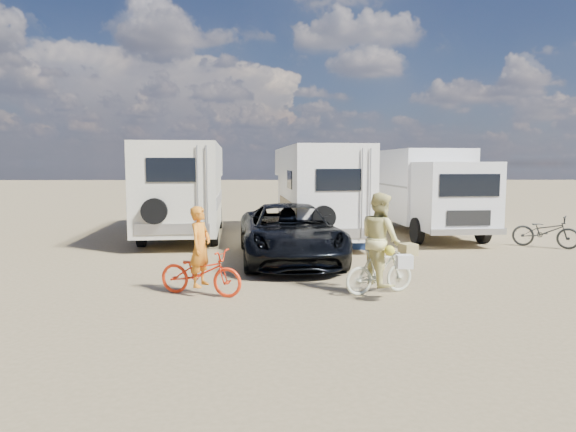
{
  "coord_description": "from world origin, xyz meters",
  "views": [
    {
      "loc": [
        -1.51,
        -11.17,
        2.57
      ],
      "look_at": [
        -1.26,
        1.31,
        1.3
      ],
      "focal_mm": 32.26,
      "sensor_mm": 36.0,
      "label": 1
    }
  ],
  "objects_px": {
    "bike_man": "(201,272)",
    "rider_man": "(200,256)",
    "dark_suv": "(290,233)",
    "cooler": "(357,241)",
    "rider_woman": "(380,248)",
    "crate": "(408,249)",
    "box_truck": "(429,193)",
    "bike_parked": "(545,231)",
    "rv_main": "(317,193)",
    "rv_left": "(184,191)",
    "bike_woman": "(380,271)"
  },
  "relations": [
    {
      "from": "bike_man",
      "to": "rider_woman",
      "type": "height_order",
      "value": "rider_woman"
    },
    {
      "from": "rv_main",
      "to": "box_truck",
      "type": "height_order",
      "value": "rv_main"
    },
    {
      "from": "box_truck",
      "to": "cooler",
      "type": "height_order",
      "value": "box_truck"
    },
    {
      "from": "rider_woman",
      "to": "crate",
      "type": "xyz_separation_m",
      "value": [
        1.66,
        4.3,
        -0.75
      ]
    },
    {
      "from": "bike_woman",
      "to": "bike_parked",
      "type": "relative_size",
      "value": 0.78
    },
    {
      "from": "box_truck",
      "to": "bike_parked",
      "type": "relative_size",
      "value": 3.45
    },
    {
      "from": "rider_woman",
      "to": "bike_parked",
      "type": "height_order",
      "value": "rider_woman"
    },
    {
      "from": "dark_suv",
      "to": "cooler",
      "type": "xyz_separation_m",
      "value": [
        2.1,
        1.94,
        -0.5
      ]
    },
    {
      "from": "rider_woman",
      "to": "cooler",
      "type": "height_order",
      "value": "rider_woman"
    },
    {
      "from": "dark_suv",
      "to": "crate",
      "type": "relative_size",
      "value": 13.28
    },
    {
      "from": "bike_parked",
      "to": "rider_man",
      "type": "bearing_deg",
      "value": 154.53
    },
    {
      "from": "rider_man",
      "to": "bike_woman",
      "type": "bearing_deg",
      "value": -70.36
    },
    {
      "from": "crate",
      "to": "rider_man",
      "type": "bearing_deg",
      "value": -140.09
    },
    {
      "from": "rv_main",
      "to": "bike_parked",
      "type": "height_order",
      "value": "rv_main"
    },
    {
      "from": "box_truck",
      "to": "rider_woman",
      "type": "height_order",
      "value": "box_truck"
    },
    {
      "from": "rv_main",
      "to": "bike_woman",
      "type": "height_order",
      "value": "rv_main"
    },
    {
      "from": "box_truck",
      "to": "bike_parked",
      "type": "xyz_separation_m",
      "value": [
        2.81,
        -2.76,
        -1.04
      ]
    },
    {
      "from": "bike_woman",
      "to": "cooler",
      "type": "xyz_separation_m",
      "value": [
        0.4,
        5.45,
        -0.2
      ]
    },
    {
      "from": "rider_woman",
      "to": "bike_woman",
      "type": "bearing_deg",
      "value": -0.0
    },
    {
      "from": "rv_left",
      "to": "bike_man",
      "type": "height_order",
      "value": "rv_left"
    },
    {
      "from": "box_truck",
      "to": "cooler",
      "type": "relative_size",
      "value": 10.64
    },
    {
      "from": "rider_man",
      "to": "rider_woman",
      "type": "relative_size",
      "value": 0.85
    },
    {
      "from": "rv_left",
      "to": "box_truck",
      "type": "distance_m",
      "value": 8.68
    },
    {
      "from": "rv_main",
      "to": "bike_man",
      "type": "distance_m",
      "value": 8.38
    },
    {
      "from": "dark_suv",
      "to": "cooler",
      "type": "relative_size",
      "value": 8.77
    },
    {
      "from": "bike_man",
      "to": "bike_parked",
      "type": "height_order",
      "value": "bike_parked"
    },
    {
      "from": "rv_left",
      "to": "rv_main",
      "type": "bearing_deg",
      "value": -9.95
    },
    {
      "from": "bike_woman",
      "to": "cooler",
      "type": "height_order",
      "value": "bike_woman"
    },
    {
      "from": "bike_man",
      "to": "rider_man",
      "type": "xyz_separation_m",
      "value": [
        0.0,
        0.0,
        0.33
      ]
    },
    {
      "from": "bike_woman",
      "to": "cooler",
      "type": "relative_size",
      "value": 2.42
    },
    {
      "from": "rider_woman",
      "to": "bike_man",
      "type": "bearing_deg",
      "value": 70.56
    },
    {
      "from": "rider_man",
      "to": "cooler",
      "type": "height_order",
      "value": "rider_man"
    },
    {
      "from": "rv_left",
      "to": "crate",
      "type": "relative_size",
      "value": 17.98
    },
    {
      "from": "rv_main",
      "to": "dark_suv",
      "type": "distance_m",
      "value": 4.45
    },
    {
      "from": "rider_man",
      "to": "crate",
      "type": "xyz_separation_m",
      "value": [
        5.18,
        4.33,
        -0.62
      ]
    },
    {
      "from": "rider_man",
      "to": "rider_woman",
      "type": "xyz_separation_m",
      "value": [
        3.52,
        0.03,
        0.13
      ]
    },
    {
      "from": "rider_woman",
      "to": "cooler",
      "type": "relative_size",
      "value": 2.98
    },
    {
      "from": "rv_left",
      "to": "bike_parked",
      "type": "height_order",
      "value": "rv_left"
    },
    {
      "from": "rv_main",
      "to": "crate",
      "type": "distance_m",
      "value": 4.39
    },
    {
      "from": "rv_main",
      "to": "crate",
      "type": "xyz_separation_m",
      "value": [
        2.31,
        -3.46,
        -1.4
      ]
    },
    {
      "from": "rider_woman",
      "to": "cooler",
      "type": "bearing_deg",
      "value": -24.12
    },
    {
      "from": "rv_left",
      "to": "box_truck",
      "type": "xyz_separation_m",
      "value": [
        8.68,
        0.12,
        -0.07
      ]
    },
    {
      "from": "bike_parked",
      "to": "rider_woman",
      "type": "bearing_deg",
      "value": 166.5
    },
    {
      "from": "bike_parked",
      "to": "crate",
      "type": "distance_m",
      "value": 4.72
    },
    {
      "from": "rider_woman",
      "to": "crate",
      "type": "height_order",
      "value": "rider_woman"
    },
    {
      "from": "bike_woman",
      "to": "rider_woman",
      "type": "height_order",
      "value": "rider_woman"
    },
    {
      "from": "bike_parked",
      "to": "crate",
      "type": "height_order",
      "value": "bike_parked"
    },
    {
      "from": "rv_left",
      "to": "rider_man",
      "type": "relative_size",
      "value": 4.67
    },
    {
      "from": "rv_main",
      "to": "bike_parked",
      "type": "xyz_separation_m",
      "value": [
        6.85,
        -2.22,
        -1.06
      ]
    },
    {
      "from": "rv_left",
      "to": "rider_woman",
      "type": "distance_m",
      "value": 9.78
    }
  ]
}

